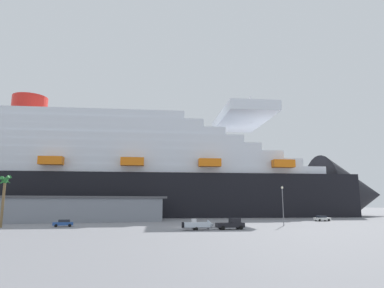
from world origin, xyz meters
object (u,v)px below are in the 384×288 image
palm_tree (4,186)px  parked_car_white_van (322,218)px  street_lamp (283,200)px  small_boat_on_trailer (200,225)px  pickup_truck (231,224)px  cruise_ship (99,176)px  parked_car_blue_suv (63,223)px

palm_tree → parked_car_white_van: palm_tree is taller
palm_tree → street_lamp: size_ratio=1.24×
small_boat_on_trailer → palm_tree: bearing=159.1°
street_lamp → pickup_truck: bearing=-152.5°
pickup_truck → small_boat_on_trailer: pickup_truck is taller
cruise_ship → street_lamp: 81.04m
street_lamp → parked_car_blue_suv: 50.29m
small_boat_on_trailer → parked_car_white_van: bearing=29.9°
cruise_ship → palm_tree: cruise_ship is taller
palm_tree → parked_car_white_van: (82.95, 9.39, -7.93)m
street_lamp → parked_car_white_van: 26.98m
cruise_ship → parked_car_white_van: 84.29m
small_boat_on_trailer → parked_car_blue_suv: small_boat_on_trailer is taller
pickup_truck → parked_car_white_van: 43.94m
pickup_truck → small_boat_on_trailer: size_ratio=0.79×
cruise_ship → pickup_truck: (29.92, -74.39, -15.00)m
street_lamp → parked_car_white_van: bearing=38.4°
small_boat_on_trailer → street_lamp: 24.02m
cruise_ship → parked_car_blue_suv: size_ratio=53.26×
palm_tree → pickup_truck: bearing=-18.1°
small_boat_on_trailer → parked_car_white_van: size_ratio=1.45×
palm_tree → cruise_ship: bearing=74.3°
pickup_truck → street_lamp: 18.25m
cruise_ship → small_boat_on_trailer: bearing=-72.5°
street_lamp → cruise_ship: bearing=124.5°
pickup_truck → parked_car_white_van: pickup_truck is taller
pickup_truck → street_lamp: bearing=27.5°
pickup_truck → palm_tree: bearing=161.9°
cruise_ship → parked_car_blue_suv: 61.20m
pickup_truck → parked_car_white_van: (36.39, 24.63, -0.21)m
small_boat_on_trailer → palm_tree: size_ratio=0.63×
palm_tree → parked_car_blue_suv: bearing=-0.0°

